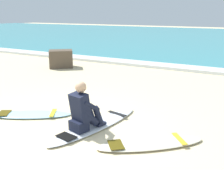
# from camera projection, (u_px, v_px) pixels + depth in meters

# --- Properties ---
(ground_plane) EXTENTS (80.00, 80.00, 0.00)m
(ground_plane) POSITION_uv_depth(u_px,v_px,m) (50.00, 133.00, 5.21)
(ground_plane) COLOR beige
(sea) EXTENTS (80.00, 28.00, 0.10)m
(sea) POSITION_uv_depth(u_px,v_px,m) (219.00, 39.00, 22.88)
(sea) COLOR teal
(sea) RESTS_ON ground
(breaking_foam) EXTENTS (80.00, 0.90, 0.11)m
(breaking_foam) POSITION_uv_depth(u_px,v_px,m) (168.00, 66.00, 11.33)
(breaking_foam) COLOR white
(breaking_foam) RESTS_ON ground
(surfboard_main) EXTENTS (0.96, 2.53, 0.08)m
(surfboard_main) POSITION_uv_depth(u_px,v_px,m) (96.00, 125.00, 5.52)
(surfboard_main) COLOR silver
(surfboard_main) RESTS_ON ground
(surfer_seated) EXTENTS (0.50, 0.76, 0.95)m
(surfer_seated) POSITION_uv_depth(u_px,v_px,m) (83.00, 111.00, 5.16)
(surfer_seated) COLOR black
(surfer_seated) RESTS_ON surfboard_main
(surfboard_spare_near) EXTENTS (1.83, 1.36, 0.08)m
(surfboard_spare_near) POSITION_uv_depth(u_px,v_px,m) (30.00, 114.00, 6.09)
(surfboard_spare_near) COLOR #9ED1E5
(surfboard_spare_near) RESTS_ON ground
(surfboard_spare_far) EXTENTS (1.81, 1.65, 0.08)m
(surfboard_spare_far) POSITION_uv_depth(u_px,v_px,m) (150.00, 143.00, 4.75)
(surfboard_spare_far) COLOR #EFE5C6
(surfboard_spare_far) RESTS_ON ground
(shoreline_rock) EXTENTS (1.17, 1.13, 0.72)m
(shoreline_rock) POSITION_uv_depth(u_px,v_px,m) (61.00, 59.00, 11.30)
(shoreline_rock) COLOR brown
(shoreline_rock) RESTS_ON ground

